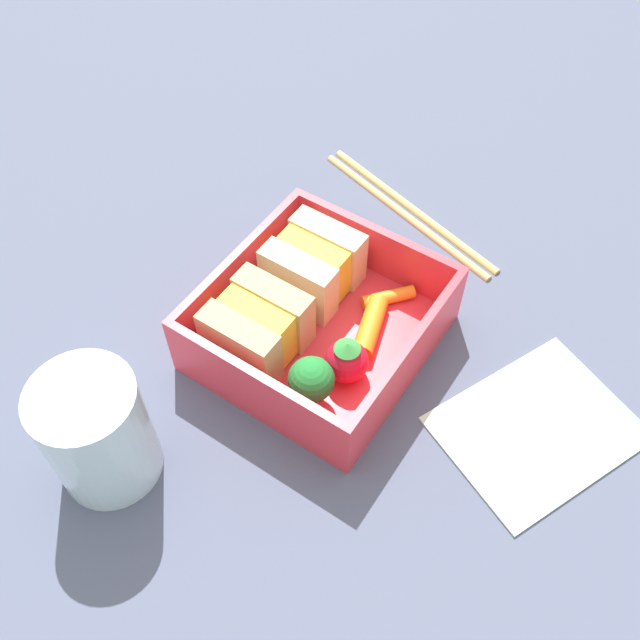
# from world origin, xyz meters

# --- Properties ---
(ground_plane) EXTENTS (1.20, 1.20, 0.02)m
(ground_plane) POSITION_xyz_m (0.00, 0.00, -0.01)
(ground_plane) COLOR #4B536B
(bento_tray) EXTENTS (0.16, 0.15, 0.01)m
(bento_tray) POSITION_xyz_m (0.00, 0.00, 0.01)
(bento_tray) COLOR #E43440
(bento_tray) RESTS_ON ground_plane
(bento_rim) EXTENTS (0.16, 0.15, 0.04)m
(bento_rim) POSITION_xyz_m (0.00, 0.00, 0.03)
(bento_rim) COLOR #E43440
(bento_rim) RESTS_ON bento_tray
(sandwich_left) EXTENTS (0.06, 0.06, 0.05)m
(sandwich_left) POSITION_xyz_m (-0.03, 0.03, 0.03)
(sandwich_left) COLOR tan
(sandwich_left) RESTS_ON bento_tray
(sandwich_center_left) EXTENTS (0.06, 0.06, 0.05)m
(sandwich_center_left) POSITION_xyz_m (0.03, 0.03, 0.03)
(sandwich_center_left) COLOR beige
(sandwich_center_left) RESTS_ON bento_tray
(broccoli_floret) EXTENTS (0.03, 0.03, 0.04)m
(broccoli_floret) POSITION_xyz_m (-0.05, -0.03, 0.04)
(broccoli_floret) COLOR #96CD6B
(broccoli_floret) RESTS_ON bento_tray
(strawberry_far_left) EXTENTS (0.03, 0.03, 0.04)m
(strawberry_far_left) POSITION_xyz_m (-0.02, -0.03, 0.03)
(strawberry_far_left) COLOR red
(strawberry_far_left) RESTS_ON bento_tray
(carrot_stick_left) EXTENTS (0.05, 0.03, 0.02)m
(carrot_stick_left) POSITION_xyz_m (0.02, -0.03, 0.02)
(carrot_stick_left) COLOR orange
(carrot_stick_left) RESTS_ON bento_tray
(carrot_stick_far_left) EXTENTS (0.04, 0.03, 0.01)m
(carrot_stick_far_left) POSITION_xyz_m (0.05, -0.03, 0.02)
(carrot_stick_far_left) COLOR orange
(carrot_stick_far_left) RESTS_ON bento_tray
(chopstick_pair) EXTENTS (0.07, 0.19, 0.01)m
(chopstick_pair) POSITION_xyz_m (0.15, 0.01, 0.00)
(chopstick_pair) COLOR tan
(chopstick_pair) RESTS_ON ground_plane
(drinking_glass) EXTENTS (0.07, 0.07, 0.09)m
(drinking_glass) POSITION_xyz_m (-0.16, 0.06, 0.04)
(drinking_glass) COLOR silver
(drinking_glass) RESTS_ON ground_plane
(folded_napkin) EXTENTS (0.16, 0.14, 0.00)m
(folded_napkin) POSITION_xyz_m (0.02, -0.16, 0.00)
(folded_napkin) COLOR silver
(folded_napkin) RESTS_ON ground_plane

